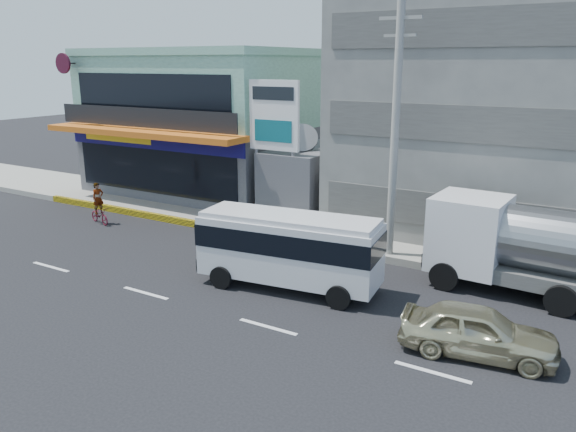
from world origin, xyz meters
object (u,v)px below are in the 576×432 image
object	(u,v)px
billboard	(274,124)
sedan	(478,331)
motorcycle_rider	(99,210)
shop_building	(210,125)
satellite_dish	(302,149)
utility_pole_near	(395,131)
minibus	(289,245)
tanker_truck	(544,249)
concrete_building	(543,78)

from	to	relation	value
billboard	sedan	size ratio (longest dim) A/B	1.68
billboard	motorcycle_rider	distance (m)	9.62
shop_building	satellite_dish	xyz separation A→B (m)	(8.00, -2.95, -0.42)
billboard	utility_pole_near	bearing A→B (deg)	-15.48
minibus	tanker_truck	bearing A→B (deg)	25.05
utility_pole_near	motorcycle_rider	distance (m)	15.00
satellite_dish	sedan	bearing A→B (deg)	-41.47
shop_building	tanker_truck	distance (m)	21.14
utility_pole_near	billboard	bearing A→B (deg)	164.52
concrete_building	utility_pole_near	distance (m)	8.79
sedan	tanker_truck	world-z (taller)	tanker_truck
billboard	utility_pole_near	xyz separation A→B (m)	(6.50, -1.80, 0.22)
utility_pole_near	minibus	size ratio (longest dim) A/B	1.53
satellite_dish	utility_pole_near	xyz separation A→B (m)	(6.00, -3.60, 1.57)
minibus	sedan	distance (m)	6.96
sedan	motorcycle_rider	xyz separation A→B (m)	(-18.90, 3.72, -0.03)
satellite_dish	utility_pole_near	world-z (taller)	utility_pole_near
concrete_building	satellite_dish	distance (m)	11.30
shop_building	motorcycle_rider	xyz separation A→B (m)	(-0.15, -8.73, -3.32)
billboard	tanker_truck	xyz separation A→B (m)	(12.15, -2.68, -3.23)
tanker_truck	minibus	bearing A→B (deg)	-154.95
shop_building	tanker_truck	size ratio (longest dim) A/B	1.52
shop_building	tanker_truck	world-z (taller)	shop_building
shop_building	concrete_building	bearing A→B (deg)	3.35
shop_building	billboard	distance (m)	8.92
minibus	sedan	world-z (taller)	minibus
concrete_building	satellite_dish	size ratio (longest dim) A/B	10.67
concrete_building	minibus	distance (m)	14.52
concrete_building	motorcycle_rider	size ratio (longest dim) A/B	7.85
billboard	motorcycle_rider	size ratio (longest dim) A/B	3.39
billboard	minibus	world-z (taller)	billboard
sedan	minibus	bearing A→B (deg)	69.55
concrete_building	billboard	bearing A→B (deg)	-151.08
satellite_dish	minibus	size ratio (longest dim) A/B	0.23
shop_building	motorcycle_rider	world-z (taller)	shop_building
concrete_building	motorcycle_rider	bearing A→B (deg)	-151.67
shop_building	utility_pole_near	bearing A→B (deg)	-25.06
sedan	motorcycle_rider	size ratio (longest dim) A/B	2.02
tanker_truck	motorcycle_rider	xyz separation A→B (m)	(-19.80, -1.30, -1.03)
satellite_dish	billboard	distance (m)	2.31
satellite_dish	motorcycle_rider	xyz separation A→B (m)	(-8.15, -5.78, -2.90)
utility_pole_near	sedan	distance (m)	8.78
billboard	minibus	distance (m)	8.40
minibus	sedan	size ratio (longest dim) A/B	1.59
utility_pole_near	motorcycle_rider	xyz separation A→B (m)	(-14.15, -2.18, -4.48)
shop_building	minibus	xyz separation A→B (m)	(12.00, -11.00, -2.42)
billboard	sedan	bearing A→B (deg)	-34.39
motorcycle_rider	tanker_truck	bearing A→B (deg)	3.76
concrete_building	satellite_dish	xyz separation A→B (m)	(-10.00, -4.00, -3.42)
shop_building	minibus	bearing A→B (deg)	-42.52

